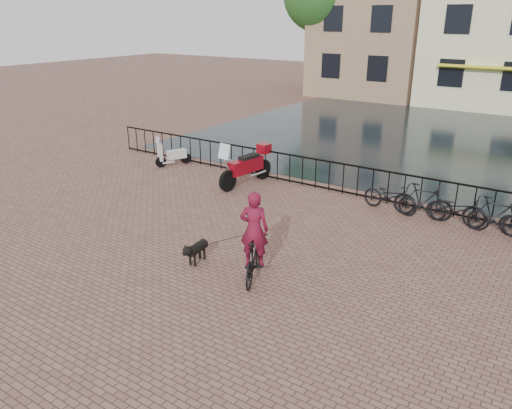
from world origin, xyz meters
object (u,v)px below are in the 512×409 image
Objects in this scene: dog at (197,251)px; scooter at (173,150)px; motorcycle at (246,162)px; cyclist at (254,241)px.

dog is 8.27m from scooter.
motorcycle reaches higher than dog.
scooter is at bearing -59.11° from cyclist.
cyclist is 9.37m from scooter.
motorcycle is (-2.35, 5.31, 0.53)m from dog.
dog is (-1.54, -0.12, -0.61)m from cyclist.
dog is 0.38× the size of motorcycle.
cyclist reaches higher than dog.
dog is 0.66× the size of scooter.
dog is at bearing -18.52° from scooter.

